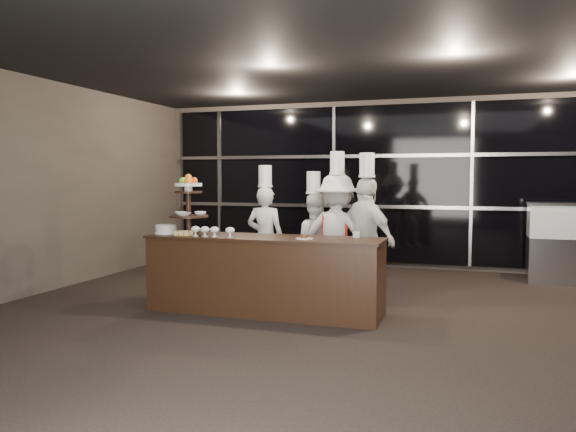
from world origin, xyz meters
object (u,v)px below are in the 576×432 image
(display_stand, at_px, (188,200))
(display_case, at_px, (574,239))
(chef_a, at_px, (265,237))
(chef_c, at_px, (337,236))
(chef_d, at_px, (366,239))
(buffet_counter, at_px, (264,274))
(layer_cake, at_px, (166,229))
(chef_b, at_px, (313,242))

(display_stand, distance_m, display_case, 5.83)
(chef_a, relative_size, chef_c, 0.91)
(chef_c, bearing_deg, display_stand, -146.42)
(display_case, bearing_deg, chef_d, -139.75)
(buffet_counter, relative_size, chef_c, 1.45)
(layer_cake, bearing_deg, chef_d, 21.37)
(layer_cake, height_order, chef_a, chef_a)
(buffet_counter, xyz_separation_m, layer_cake, (-1.29, -0.05, 0.51))
(chef_b, height_order, chef_c, chef_c)
(buffet_counter, xyz_separation_m, chef_d, (1.07, 0.87, 0.37))
(buffet_counter, relative_size, chef_a, 1.59)
(display_case, height_order, chef_b, chef_b)
(buffet_counter, relative_size, layer_cake, 9.47)
(chef_d, bearing_deg, display_stand, -157.08)
(chef_b, bearing_deg, buffet_counter, -101.28)
(chef_a, bearing_deg, chef_b, 3.14)
(layer_cake, xyz_separation_m, chef_a, (0.85, 1.28, -0.19))
(chef_d, bearing_deg, chef_b, 154.18)
(display_case, xyz_separation_m, chef_b, (-3.57, -1.94, 0.04))
(chef_c, bearing_deg, chef_a, 172.29)
(chef_d, bearing_deg, layer_cake, -158.63)
(buffet_counter, bearing_deg, display_stand, -179.99)
(buffet_counter, height_order, layer_cake, layer_cake)
(chef_d, bearing_deg, chef_a, 166.79)
(display_case, distance_m, chef_a, 4.71)
(display_case, distance_m, chef_b, 4.06)
(buffet_counter, height_order, chef_c, chef_c)
(layer_cake, relative_size, chef_c, 0.15)
(chef_a, bearing_deg, layer_cake, -123.56)
(display_case, xyz_separation_m, chef_c, (-3.19, -2.13, 0.16))
(display_stand, distance_m, chef_d, 2.30)
(display_stand, bearing_deg, display_case, 33.63)
(chef_a, xyz_separation_m, chef_d, (1.51, -0.35, 0.05))
(buffet_counter, xyz_separation_m, chef_c, (0.63, 1.08, 0.38))
(layer_cake, height_order, display_case, display_case)
(chef_a, distance_m, chef_d, 1.55)
(chef_b, bearing_deg, chef_d, -25.82)
(display_stand, distance_m, layer_cake, 0.47)
(display_case, bearing_deg, chef_b, -151.47)
(chef_b, xyz_separation_m, chef_c, (0.38, -0.18, 0.12))
(layer_cake, relative_size, chef_b, 0.18)
(display_stand, bearing_deg, chef_c, 33.58)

